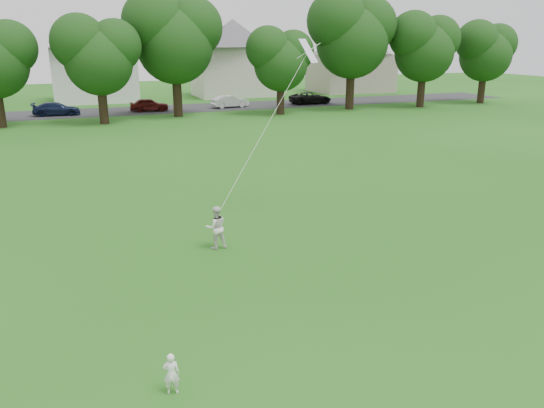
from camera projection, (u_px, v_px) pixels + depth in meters
name	position (u px, v px, depth m)	size (l,w,h in m)	color
ground	(232.00, 326.00, 12.79)	(160.00, 160.00, 0.00)	#1D5112
street	(103.00, 112.00, 50.23)	(90.00, 7.00, 0.01)	#2D2D30
toddler	(171.00, 374.00, 10.23)	(0.32, 0.21, 0.88)	white
older_boy	(216.00, 227.00, 17.34)	(0.70, 0.55, 1.45)	silver
kite	(265.00, 130.00, 18.26)	(2.67, 1.71, 7.11)	white
tree_row	(152.00, 41.00, 44.05)	(79.76, 8.92, 11.33)	black
parked_cars	(61.00, 108.00, 47.87)	(54.94, 2.69, 1.30)	black
house_row	(95.00, 55.00, 57.74)	(77.60, 13.85, 10.55)	white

